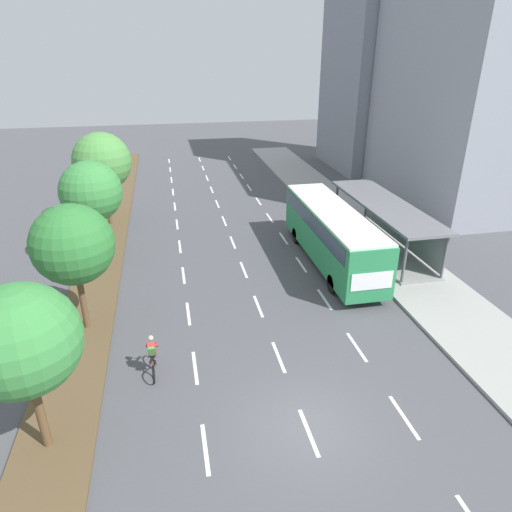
% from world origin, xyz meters
% --- Properties ---
extents(ground_plane, '(140.00, 140.00, 0.00)m').
position_xyz_m(ground_plane, '(0.00, 0.00, 0.00)').
color(ground_plane, '#4C4C51').
extents(median_strip, '(2.60, 52.00, 0.12)m').
position_xyz_m(median_strip, '(-8.30, 20.00, 0.06)').
color(median_strip, brown).
rests_on(median_strip, ground).
extents(sidewalk_right, '(4.50, 52.00, 0.15)m').
position_xyz_m(sidewalk_right, '(9.25, 20.00, 0.07)').
color(sidewalk_right, '#9E9E99').
rests_on(sidewalk_right, ground).
extents(lane_divider_left, '(0.14, 48.26, 0.01)m').
position_xyz_m(lane_divider_left, '(-3.50, 18.63, 0.00)').
color(lane_divider_left, white).
rests_on(lane_divider_left, ground).
extents(lane_divider_center, '(0.14, 48.26, 0.01)m').
position_xyz_m(lane_divider_center, '(0.00, 18.63, 0.00)').
color(lane_divider_center, white).
rests_on(lane_divider_center, ground).
extents(lane_divider_right, '(0.14, 48.26, 0.01)m').
position_xyz_m(lane_divider_right, '(3.50, 18.63, 0.00)').
color(lane_divider_right, white).
rests_on(lane_divider_right, ground).
extents(bus_shelter, '(2.90, 11.08, 2.86)m').
position_xyz_m(bus_shelter, '(9.53, 13.79, 1.87)').
color(bus_shelter, gray).
rests_on(bus_shelter, sidewalk_right).
extents(bus, '(2.54, 11.29, 3.37)m').
position_xyz_m(bus, '(5.25, 12.26, 2.07)').
color(bus, '#28844C').
rests_on(bus, ground).
extents(cyclist, '(0.46, 1.82, 1.71)m').
position_xyz_m(cyclist, '(-5.12, 3.93, 0.79)').
color(cyclist, black).
rests_on(cyclist, ground).
extents(median_tree_nearest, '(3.43, 3.43, 5.76)m').
position_xyz_m(median_tree_nearest, '(-8.49, 0.87, 4.15)').
color(median_tree_nearest, brown).
rests_on(median_tree_nearest, median_strip).
extents(median_tree_second, '(3.51, 3.51, 5.86)m').
position_xyz_m(median_tree_second, '(-8.14, 7.78, 4.22)').
color(median_tree_second, brown).
rests_on(median_tree_second, median_strip).
extents(median_tree_third, '(3.44, 3.44, 6.13)m').
position_xyz_m(median_tree_third, '(-8.19, 14.70, 4.51)').
color(median_tree_third, brown).
rests_on(median_tree_third, median_strip).
extents(median_tree_fourth, '(4.00, 4.00, 6.54)m').
position_xyz_m(median_tree_fourth, '(-8.27, 21.61, 4.65)').
color(median_tree_fourth, brown).
rests_on(median_tree_fourth, median_strip).
extents(building_near_right, '(7.00, 14.84, 17.46)m').
position_xyz_m(building_near_right, '(18.36, 22.09, 8.73)').
color(building_near_right, '#8E939E').
rests_on(building_near_right, ground).
extents(building_mid_right, '(7.67, 10.80, 20.84)m').
position_xyz_m(building_mid_right, '(17.54, 35.01, 10.42)').
color(building_mid_right, gray).
rests_on(building_mid_right, ground).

